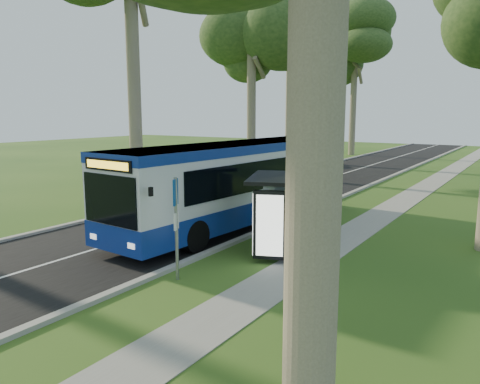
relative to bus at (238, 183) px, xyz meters
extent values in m
plane|color=#295019|center=(1.38, -4.47, -1.72)|extent=(120.00, 120.00, 0.00)
cube|color=black|center=(-2.12, 5.53, -1.71)|extent=(7.00, 100.00, 0.02)
cube|color=#9E9B93|center=(1.38, 5.53, -1.66)|extent=(0.25, 100.00, 0.12)
cube|color=#9E9B93|center=(-5.62, 5.53, -1.66)|extent=(0.25, 100.00, 0.12)
cube|color=white|center=(-2.12, 5.53, -1.70)|extent=(0.12, 100.00, 0.00)
cube|color=gray|center=(4.38, 5.53, -1.71)|extent=(1.50, 100.00, 0.02)
cube|color=white|center=(0.00, 0.01, 0.12)|extent=(3.47, 12.63, 2.96)
cube|color=navy|center=(0.00, 0.01, -0.94)|extent=(3.50, 12.66, 0.83)
cube|color=navy|center=(0.00, 0.01, 1.44)|extent=(3.50, 12.66, 0.33)
cube|color=black|center=(0.00, -6.25, 0.25)|extent=(2.34, 0.21, 1.51)
cube|color=yellow|center=(0.00, -6.28, 1.29)|extent=(1.87, 0.15, 0.23)
cube|color=black|center=(0.00, -6.18, -1.20)|extent=(2.50, 0.29, 0.31)
cylinder|color=black|center=(-1.18, -3.83, -1.18)|extent=(0.37, 1.10, 1.08)
cylinder|color=black|center=(1.18, -3.83, -1.18)|extent=(0.37, 1.10, 1.08)
cylinder|color=black|center=(-1.18, 3.65, -1.18)|extent=(0.37, 1.10, 1.08)
cylinder|color=black|center=(1.18, 3.65, -1.18)|extent=(0.37, 1.10, 1.08)
cylinder|color=gray|center=(2.05, -6.17, -0.31)|extent=(0.09, 0.09, 2.83)
cube|color=navy|center=(2.05, -6.17, 0.71)|extent=(0.20, 0.38, 0.70)
cylinder|color=yellow|center=(2.01, -6.17, 0.88)|extent=(0.12, 0.23, 0.25)
cube|color=white|center=(2.05, -6.17, -0.08)|extent=(0.19, 0.33, 0.45)
cube|color=black|center=(3.58, -3.58, -0.53)|extent=(0.12, 0.12, 2.38)
cube|color=black|center=(3.58, -1.14, -0.53)|extent=(0.12, 0.12, 2.38)
cube|color=black|center=(2.99, -2.36, 0.72)|extent=(2.55, 3.29, 0.11)
cube|color=silver|center=(3.65, -2.36, -0.44)|extent=(0.95, 2.27, 1.91)
cube|color=black|center=(2.99, -3.69, -0.53)|extent=(0.98, 0.52, 2.10)
cube|color=white|center=(2.99, -3.77, -0.53)|extent=(0.76, 0.32, 1.86)
cube|color=black|center=(3.27, -2.07, -1.29)|extent=(0.98, 1.73, 0.06)
cylinder|color=black|center=(1.90, -0.39, -1.28)|extent=(0.49, 0.49, 0.88)
cylinder|color=black|center=(1.90, -0.39, -0.83)|extent=(0.53, 0.53, 0.05)
imported|color=white|center=(-6.69, 21.07, -0.88)|extent=(3.04, 5.25, 1.68)
imported|color=#9C9EA3|center=(-7.07, 22.07, -1.06)|extent=(1.42, 4.04, 1.33)
cylinder|color=#7A6B56|center=(-9.12, 3.53, 4.70)|extent=(0.73, 0.73, 12.85)
cylinder|color=#7A6B56|center=(-7.62, 13.53, 3.12)|extent=(0.64, 0.64, 9.69)
ellipsoid|color=#234119|center=(-7.62, 13.53, 8.24)|extent=(5.20, 5.20, 6.64)
cylinder|color=#7A6B56|center=(-9.62, 23.53, 4.37)|extent=(0.71, 0.71, 12.18)
ellipsoid|color=#234119|center=(-9.62, 23.53, 10.81)|extent=(5.20, 5.20, 8.35)
cylinder|color=#7A6B56|center=(-7.12, 33.53, 3.59)|extent=(0.66, 0.66, 10.63)
ellipsoid|color=#234119|center=(-7.12, 33.53, 9.21)|extent=(5.20, 5.20, 7.29)
cylinder|color=#7A6B56|center=(7.88, -10.47, 3.70)|extent=(0.67, 0.67, 10.85)
camera|label=1|loc=(10.09, -15.52, 2.79)|focal=35.00mm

